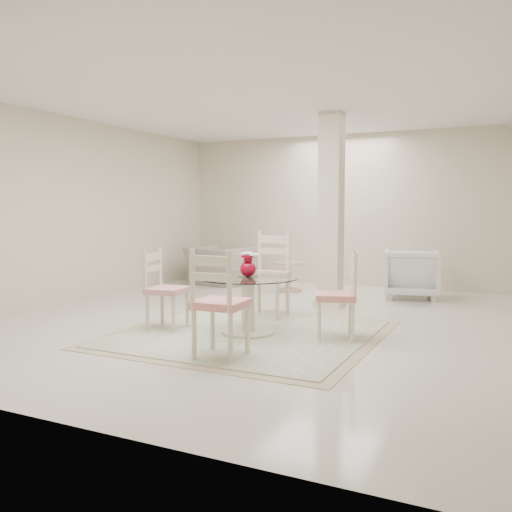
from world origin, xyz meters
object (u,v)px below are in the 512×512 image
at_px(column, 331,211).
at_px(dining_chair_south, 217,296).
at_px(recliner_taupe, 220,266).
at_px(side_table, 288,278).
at_px(dining_chair_north, 270,267).
at_px(armchair_white, 411,273).
at_px(red_vase, 248,265).
at_px(dining_table, 248,305).
at_px(dining_chair_west, 162,283).
at_px(dining_chair_east, 342,289).

height_order(column, dining_chair_south, column).
distance_m(recliner_taupe, side_table, 1.48).
relative_size(dining_chair_north, armchair_white, 1.45).
height_order(column, recliner_taupe, column).
bearing_deg(red_vase, dining_table, -95.71).
xyz_separation_m(dining_chair_west, armchair_white, (2.16, 3.52, -0.16)).
distance_m(dining_chair_east, armchair_white, 3.12).
bearing_deg(red_vase, armchair_white, 70.65).
xyz_separation_m(dining_chair_north, dining_chair_south, (0.38, -2.01, -0.04)).
relative_size(dining_chair_west, dining_chair_south, 0.90).
xyz_separation_m(dining_chair_north, recliner_taupe, (-2.06, 2.35, -0.29)).
height_order(red_vase, armchair_white, red_vase).
bearing_deg(column, red_vase, -97.33).
distance_m(column, dining_table, 2.32).
relative_size(dining_chair_north, dining_chair_south, 1.07).
height_order(dining_chair_north, recliner_taupe, dining_chair_north).
xyz_separation_m(dining_chair_east, dining_chair_south, (-0.80, -1.21, 0.05)).
height_order(red_vase, dining_chair_south, dining_chair_south).
xyz_separation_m(column, dining_table, (-0.27, -2.07, -1.02)).
distance_m(red_vase, dining_chair_south, 1.04).
xyz_separation_m(recliner_taupe, side_table, (1.46, -0.26, -0.11)).
bearing_deg(column, dining_chair_east, -68.57).
height_order(column, side_table, column).
relative_size(red_vase, dining_chair_north, 0.23).
height_order(dining_chair_east, recliner_taupe, dining_chair_east).
relative_size(recliner_taupe, armchair_white, 1.26).
bearing_deg(recliner_taupe, dining_chair_west, 121.24).
xyz_separation_m(red_vase, side_table, (-0.80, 3.10, -0.54)).
distance_m(dining_table, armchair_white, 3.52).
xyz_separation_m(dining_chair_west, dining_chair_south, (1.19, -0.81, 0.06)).
relative_size(column, dining_chair_east, 2.63).
xyz_separation_m(red_vase, armchair_white, (1.17, 3.32, -0.39)).
distance_m(dining_table, red_vase, 0.44).
bearing_deg(side_table, red_vase, -75.59).
bearing_deg(dining_chair_east, side_table, -167.27).
bearing_deg(side_table, armchair_white, 6.44).
xyz_separation_m(recliner_taupe, armchair_white, (3.42, -0.04, 0.04)).
xyz_separation_m(column, dining_chair_south, (-0.07, -3.07, -0.76)).
distance_m(dining_chair_east, dining_chair_south, 1.46).
distance_m(dining_chair_north, dining_chair_west, 1.45).
bearing_deg(side_table, dining_table, -75.61).
distance_m(dining_chair_west, armchair_white, 4.13).
relative_size(dining_chair_east, recliner_taupe, 0.98).
bearing_deg(dining_table, armchair_white, 70.67).
relative_size(column, dining_chair_west, 2.67).
height_order(dining_chair_north, dining_chair_west, dining_chair_north).
bearing_deg(dining_chair_east, column, -177.59).
distance_m(red_vase, side_table, 3.25).
bearing_deg(side_table, recliner_taupe, 169.98).
distance_m(red_vase, dining_chair_east, 1.04).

